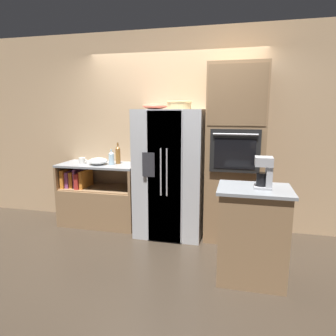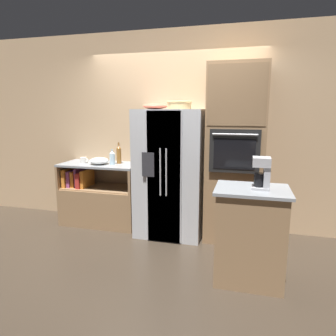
# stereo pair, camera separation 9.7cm
# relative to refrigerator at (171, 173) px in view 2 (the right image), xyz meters

# --- Properties ---
(ground_plane) EXTENTS (20.00, 20.00, 0.00)m
(ground_plane) POSITION_rel_refrigerator_xyz_m (-0.03, -0.02, -0.85)
(ground_plane) COLOR #382D23
(wall_back) EXTENTS (12.00, 0.06, 2.80)m
(wall_back) POSITION_rel_refrigerator_xyz_m (-0.03, 0.39, 0.55)
(wall_back) COLOR tan
(wall_back) RESTS_ON ground_plane
(counter_left) EXTENTS (1.16, 0.57, 0.92)m
(counter_left) POSITION_rel_refrigerator_xyz_m (-1.11, 0.08, -0.50)
(counter_left) COLOR #93704C
(counter_left) RESTS_ON ground_plane
(refrigerator) EXTENTS (0.89, 0.75, 1.71)m
(refrigerator) POSITION_rel_refrigerator_xyz_m (0.00, 0.00, 0.00)
(refrigerator) COLOR silver
(refrigerator) RESTS_ON ground_plane
(wall_oven) EXTENTS (0.72, 0.68, 2.25)m
(wall_oven) POSITION_rel_refrigerator_xyz_m (0.84, 0.05, 0.28)
(wall_oven) COLOR #93704C
(wall_oven) RESTS_ON ground_plane
(island_counter) EXTENTS (0.70, 0.55, 0.95)m
(island_counter) POSITION_rel_refrigerator_xyz_m (1.06, -0.96, -0.37)
(island_counter) COLOR #93704C
(island_counter) RESTS_ON ground_plane
(wicker_basket) EXTENTS (0.33, 0.33, 0.10)m
(wicker_basket) POSITION_rel_refrigerator_xyz_m (0.12, -0.02, 0.91)
(wicker_basket) COLOR tan
(wicker_basket) RESTS_ON refrigerator
(fruit_bowl) EXTENTS (0.32, 0.32, 0.08)m
(fruit_bowl) POSITION_rel_refrigerator_xyz_m (-0.21, -0.04, 0.89)
(fruit_bowl) COLOR #DB664C
(fruit_bowl) RESTS_ON refrigerator
(bottle_tall) EXTENTS (0.07, 0.07, 0.31)m
(bottle_tall) POSITION_rel_refrigerator_xyz_m (-0.83, 0.16, 0.20)
(bottle_tall) COLOR brown
(bottle_tall) RESTS_ON counter_left
(bottle_short) EXTENTS (0.08, 0.08, 0.22)m
(bottle_short) POSITION_rel_refrigerator_xyz_m (-0.89, 0.06, 0.17)
(bottle_short) COLOR silver
(bottle_short) RESTS_ON counter_left
(mug) EXTENTS (0.13, 0.09, 0.09)m
(mug) POSITION_rel_refrigerator_xyz_m (-1.35, 0.05, 0.11)
(mug) COLOR silver
(mug) RESTS_ON counter_left
(mixing_bowl) EXTENTS (0.27, 0.27, 0.10)m
(mixing_bowl) POSITION_rel_refrigerator_xyz_m (-1.08, 0.02, 0.12)
(mixing_bowl) COLOR white
(mixing_bowl) RESTS_ON counter_left
(coffee_maker) EXTENTS (0.16, 0.17, 0.30)m
(coffee_maker) POSITION_rel_refrigerator_xyz_m (1.14, -0.97, 0.27)
(coffee_maker) COLOR #B2B2B7
(coffee_maker) RESTS_ON island_counter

